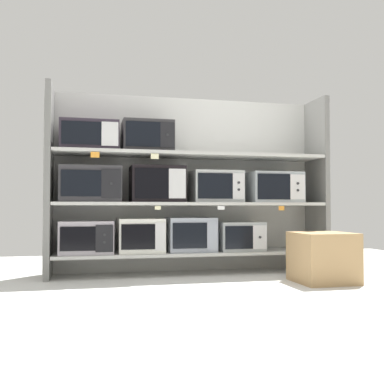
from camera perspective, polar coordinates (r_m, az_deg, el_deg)
ground at (r=3.52m, az=3.75°, el=-12.45°), size 6.59×6.00×0.02m
back_panel at (r=4.67m, az=-0.67°, el=1.01°), size 2.79×0.04×1.74m
upright_left at (r=4.33m, az=-17.31°, el=1.33°), size 0.05×0.45×1.74m
upright_right at (r=4.90m, az=15.25°, el=0.93°), size 0.05×0.45×1.74m
shelf_0 at (r=4.45m, az=0.00°, el=-7.57°), size 2.59×0.45×0.03m
microwave_0 at (r=4.32m, az=-12.98°, el=-5.50°), size 0.48×0.40×0.30m
microwave_1 at (r=4.34m, az=-6.39°, el=-5.39°), size 0.42×0.38×0.32m
microwave_2 at (r=4.43m, az=-0.16°, el=-5.30°), size 0.45×0.36×0.32m
microwave_3 at (r=4.56m, az=5.87°, el=-5.47°), size 0.44×0.40×0.28m
shelf_1 at (r=4.43m, az=0.00°, el=-1.49°), size 2.59×0.45×0.03m
microwave_4 at (r=4.31m, az=-12.48°, el=0.94°), size 0.55×0.39×0.33m
microwave_5 at (r=4.36m, az=-4.37°, el=0.95°), size 0.50×0.38×0.34m
microwave_6 at (r=4.49m, az=2.99°, el=0.66°), size 0.48×0.35×0.31m
microwave_7 at (r=4.68m, az=9.95°, el=0.54°), size 0.52×0.44×0.30m
price_tag_0 at (r=4.13m, az=-4.26°, el=-1.96°), size 0.05×0.00×0.03m
price_tag_1 at (r=4.26m, az=3.64°, el=-1.96°), size 0.07×0.00×0.03m
price_tag_2 at (r=4.47m, az=11.04°, el=-1.98°), size 0.06×0.00×0.04m
shelf_2 at (r=4.45m, az=0.00°, el=4.59°), size 2.59×0.45×0.03m
microwave_8 at (r=4.36m, az=-12.62°, el=6.75°), size 0.52×0.38×0.27m
microwave_9 at (r=4.40m, az=-5.56°, el=6.81°), size 0.47×0.36×0.29m
price_tag_3 at (r=4.11m, az=-11.94°, el=4.55°), size 0.08×0.00×0.05m
price_tag_4 at (r=4.16m, az=-4.63°, el=4.45°), size 0.07×0.00×0.05m
shipping_carton at (r=4.07m, az=15.95°, el=-7.82°), size 0.46×0.46×0.42m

